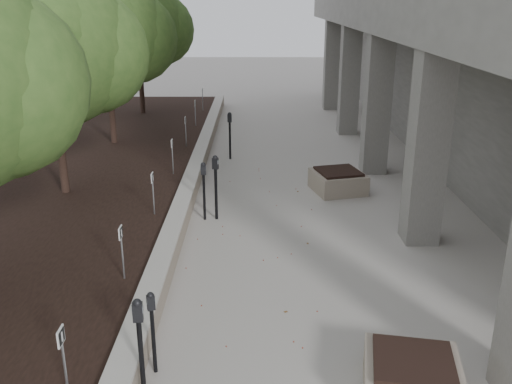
{
  "coord_description": "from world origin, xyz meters",
  "views": [
    {
      "loc": [
        -0.1,
        -5.0,
        4.94
      ],
      "look_at": [
        -0.1,
        5.84,
        1.15
      ],
      "focal_mm": 39.09,
      "sensor_mm": 36.0,
      "label": 1
    }
  ],
  "objects_px": {
    "planter_back": "(338,181)",
    "crabapple_tree_3": "(53,81)",
    "crabapple_tree_5": "(139,46)",
    "parking_meter_4": "(216,188)",
    "parking_meter_2": "(153,333)",
    "crabapple_tree_4": "(107,58)",
    "parking_meter_5": "(230,136)",
    "parking_meter_3": "(204,191)",
    "planter_front": "(412,378)",
    "parking_meter_1": "(141,351)"
  },
  "relations": [
    {
      "from": "planter_back",
      "to": "crabapple_tree_3",
      "type": "bearing_deg",
      "value": -170.22
    },
    {
      "from": "crabapple_tree_5",
      "to": "parking_meter_4",
      "type": "distance_m",
      "value": 11.68
    },
    {
      "from": "parking_meter_2",
      "to": "parking_meter_4",
      "type": "height_order",
      "value": "parking_meter_4"
    },
    {
      "from": "crabapple_tree_4",
      "to": "parking_meter_4",
      "type": "height_order",
      "value": "crabapple_tree_4"
    },
    {
      "from": "parking_meter_2",
      "to": "parking_meter_5",
      "type": "xyz_separation_m",
      "value": [
        0.57,
        10.85,
        0.14
      ]
    },
    {
      "from": "crabapple_tree_5",
      "to": "parking_meter_2",
      "type": "distance_m",
      "value": 17.0
    },
    {
      "from": "parking_meter_3",
      "to": "crabapple_tree_4",
      "type": "bearing_deg",
      "value": 115.21
    },
    {
      "from": "crabapple_tree_5",
      "to": "planter_back",
      "type": "height_order",
      "value": "crabapple_tree_5"
    },
    {
      "from": "crabapple_tree_5",
      "to": "planter_front",
      "type": "height_order",
      "value": "crabapple_tree_5"
    },
    {
      "from": "crabapple_tree_4",
      "to": "planter_front",
      "type": "distance_m",
      "value": 14.04
    },
    {
      "from": "parking_meter_5",
      "to": "parking_meter_4",
      "type": "bearing_deg",
      "value": -87.13
    },
    {
      "from": "crabapple_tree_5",
      "to": "parking_meter_3",
      "type": "bearing_deg",
      "value": -72.1
    },
    {
      "from": "crabapple_tree_3",
      "to": "crabapple_tree_5",
      "type": "height_order",
      "value": "same"
    },
    {
      "from": "crabapple_tree_5",
      "to": "planter_front",
      "type": "distance_m",
      "value": 18.5
    },
    {
      "from": "crabapple_tree_5",
      "to": "parking_meter_2",
      "type": "relative_size",
      "value": 4.34
    },
    {
      "from": "crabapple_tree_5",
      "to": "parking_meter_2",
      "type": "xyz_separation_m",
      "value": [
        3.3,
        -16.49,
        -2.49
      ]
    },
    {
      "from": "parking_meter_1",
      "to": "parking_meter_2",
      "type": "relative_size",
      "value": 1.18
    },
    {
      "from": "planter_back",
      "to": "planter_front",
      "type": "bearing_deg",
      "value": -91.3
    },
    {
      "from": "crabapple_tree_3",
      "to": "parking_meter_4",
      "type": "bearing_deg",
      "value": -11.94
    },
    {
      "from": "parking_meter_4",
      "to": "planter_back",
      "type": "xyz_separation_m",
      "value": [
        3.13,
        1.99,
        -0.48
      ]
    },
    {
      "from": "parking_meter_1",
      "to": "parking_meter_2",
      "type": "bearing_deg",
      "value": 78.96
    },
    {
      "from": "parking_meter_2",
      "to": "parking_meter_5",
      "type": "height_order",
      "value": "parking_meter_5"
    },
    {
      "from": "parking_meter_1",
      "to": "parking_meter_5",
      "type": "height_order",
      "value": "parking_meter_5"
    },
    {
      "from": "parking_meter_1",
      "to": "planter_front",
      "type": "xyz_separation_m",
      "value": [
        3.47,
        0.05,
        -0.46
      ]
    },
    {
      "from": "crabapple_tree_4",
      "to": "parking_meter_5",
      "type": "height_order",
      "value": "crabapple_tree_4"
    },
    {
      "from": "parking_meter_2",
      "to": "crabapple_tree_5",
      "type": "bearing_deg",
      "value": 81.45
    },
    {
      "from": "crabapple_tree_5",
      "to": "crabapple_tree_3",
      "type": "bearing_deg",
      "value": -90.0
    },
    {
      "from": "crabapple_tree_3",
      "to": "parking_meter_4",
      "type": "height_order",
      "value": "crabapple_tree_3"
    },
    {
      "from": "parking_meter_3",
      "to": "crabapple_tree_3",
      "type": "bearing_deg",
      "value": 160.79
    },
    {
      "from": "parking_meter_5",
      "to": "planter_front",
      "type": "relative_size",
      "value": 1.26
    },
    {
      "from": "parking_meter_1",
      "to": "planter_front",
      "type": "bearing_deg",
      "value": -5.32
    },
    {
      "from": "parking_meter_3",
      "to": "parking_meter_4",
      "type": "bearing_deg",
      "value": 2.6
    },
    {
      "from": "parking_meter_2",
      "to": "parking_meter_1",
      "type": "bearing_deg",
      "value": -114.84
    },
    {
      "from": "parking_meter_5",
      "to": "planter_back",
      "type": "distance_m",
      "value": 4.42
    },
    {
      "from": "planter_front",
      "to": "planter_back",
      "type": "distance_m",
      "value": 8.19
    },
    {
      "from": "parking_meter_4",
      "to": "parking_meter_3",
      "type": "bearing_deg",
      "value": -153.85
    },
    {
      "from": "parking_meter_4",
      "to": "planter_front",
      "type": "relative_size",
      "value": 1.28
    },
    {
      "from": "planter_front",
      "to": "parking_meter_5",
      "type": "bearing_deg",
      "value": 104.07
    },
    {
      "from": "crabapple_tree_4",
      "to": "planter_front",
      "type": "height_order",
      "value": "crabapple_tree_4"
    },
    {
      "from": "planter_back",
      "to": "parking_meter_1",
      "type": "bearing_deg",
      "value": -113.95
    },
    {
      "from": "parking_meter_4",
      "to": "crabapple_tree_5",
      "type": "bearing_deg",
      "value": 127.08
    },
    {
      "from": "crabapple_tree_5",
      "to": "parking_meter_1",
      "type": "relative_size",
      "value": 3.68
    },
    {
      "from": "parking_meter_4",
      "to": "planter_back",
      "type": "height_order",
      "value": "parking_meter_4"
    },
    {
      "from": "crabapple_tree_3",
      "to": "parking_meter_5",
      "type": "bearing_deg",
      "value": 48.41
    },
    {
      "from": "parking_meter_1",
      "to": "parking_meter_4",
      "type": "xyz_separation_m",
      "value": [
        0.52,
        6.25,
        0.04
      ]
    },
    {
      "from": "crabapple_tree_4",
      "to": "parking_meter_3",
      "type": "bearing_deg",
      "value": -59.06
    },
    {
      "from": "crabapple_tree_3",
      "to": "crabapple_tree_5",
      "type": "xyz_separation_m",
      "value": [
        0.0,
        10.0,
        0.0
      ]
    },
    {
      "from": "crabapple_tree_5",
      "to": "parking_meter_5",
      "type": "bearing_deg",
      "value": -55.5
    },
    {
      "from": "crabapple_tree_3",
      "to": "crabapple_tree_4",
      "type": "bearing_deg",
      "value": 90.0
    },
    {
      "from": "planter_front",
      "to": "parking_meter_1",
      "type": "bearing_deg",
      "value": -179.25
    }
  ]
}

